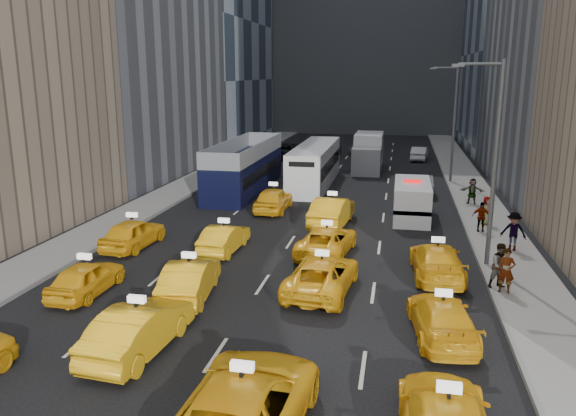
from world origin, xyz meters
name	(u,v)px	position (x,y,z in m)	size (l,w,h in m)	color
ground	(193,390)	(0.00, 0.00, 0.00)	(160.00, 160.00, 0.00)	black
sidewalk_west	(179,190)	(-10.50, 25.00, 0.07)	(3.00, 90.00, 0.15)	gray
sidewalk_east	(477,202)	(10.50, 25.00, 0.07)	(3.00, 90.00, 0.15)	gray
curb_west	(198,190)	(-9.05, 25.00, 0.09)	(0.15, 90.00, 0.18)	slate
curb_east	(455,201)	(9.05, 25.00, 0.09)	(0.15, 90.00, 0.18)	slate
streetlight_near	(493,158)	(9.18, 12.00, 4.92)	(2.15, 0.22, 9.00)	#595B60
streetlight_far	(453,120)	(9.18, 32.00, 4.92)	(2.15, 0.22, 9.00)	#595B60
taxi_5	(139,329)	(-2.38, 1.74, 0.76)	(1.62, 4.64, 1.53)	yellow
taxi_6	(243,407)	(1.94, -1.76, 0.84)	(2.78, 6.03, 1.68)	yellow
taxi_8	(86,278)	(-6.49, 5.67, 0.66)	(1.57, 3.90, 1.33)	yellow
taxi_9	(190,279)	(-2.42, 6.20, 0.74)	(1.56, 4.48, 1.48)	yellow
taxi_10	(322,275)	(2.49, 7.70, 0.70)	(2.32, 5.02, 1.40)	yellow
taxi_11	(442,318)	(6.87, 4.59, 0.66)	(1.86, 4.57, 1.32)	yellow
taxi_12	(133,233)	(-7.45, 11.60, 0.73)	(1.72, 4.28, 1.46)	yellow
taxi_13	(224,238)	(-2.86, 11.93, 0.66)	(1.40, 4.01, 1.32)	yellow
taxi_14	(327,241)	(2.06, 12.45, 0.67)	(2.22, 4.81, 1.34)	yellow
taxi_15	(437,261)	(7.02, 10.28, 0.72)	(2.01, 4.95, 1.44)	yellow
taxi_16	(273,199)	(-2.31, 20.26, 0.76)	(1.80, 4.47, 1.52)	yellow
taxi_17	(332,211)	(1.68, 17.65, 0.82)	(1.74, 4.98, 1.64)	yellow
nypd_van	(412,201)	(6.12, 20.23, 1.05)	(2.71, 5.61, 2.32)	white
double_decker	(245,167)	(-5.72, 26.03, 1.77)	(3.98, 12.51, 3.58)	black
city_bus	(315,165)	(-1.05, 29.17, 1.52)	(3.10, 12.02, 3.08)	silver
box_truck	(368,153)	(2.57, 36.63, 1.57)	(3.00, 7.15, 3.18)	silver
misc_car_0	(421,184)	(6.93, 27.48, 0.68)	(1.45, 4.16, 1.37)	#9B9CA2
misc_car_1	(290,151)	(-5.50, 41.88, 0.79)	(2.64, 5.72, 1.59)	black
misc_car_2	(361,146)	(1.19, 47.64, 0.71)	(1.99, 4.91, 1.42)	slate
misc_car_3	(331,149)	(-1.72, 45.28, 0.66)	(1.56, 3.88, 1.32)	black
misc_car_4	(419,153)	(7.20, 43.49, 0.68)	(1.44, 4.12, 1.36)	#B0B2B8
pedestrian_0	(506,271)	(9.51, 8.69, 1.03)	(0.64, 0.42, 1.75)	gray
pedestrian_1	(501,266)	(9.38, 9.14, 1.06)	(0.88, 0.49, 1.82)	gray
pedestrian_2	(513,231)	(10.78, 14.37, 1.08)	(1.20, 0.50, 1.86)	gray
pedestrian_3	(481,217)	(9.70, 17.47, 0.95)	(0.94, 0.43, 1.61)	gray
pedestrian_4	(486,210)	(10.19, 19.04, 0.95)	(0.78, 0.42, 1.59)	gray
pedestrian_5	(472,191)	(10.02, 24.21, 0.98)	(1.54, 0.44, 1.66)	gray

